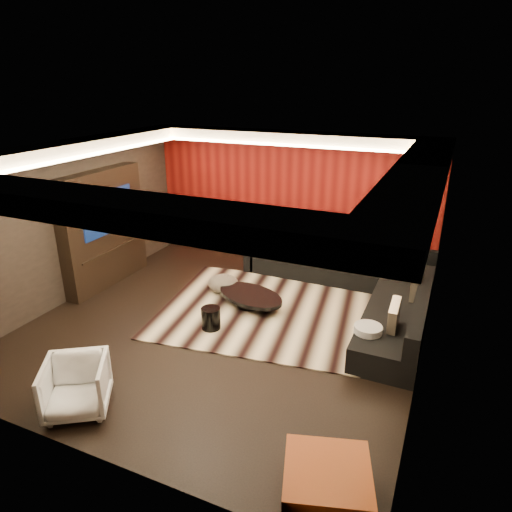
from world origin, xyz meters
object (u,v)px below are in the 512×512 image
at_px(orange_ottoman, 327,484).
at_px(sectional_sofa, 357,285).
at_px(armchair, 76,386).
at_px(drum_stool, 211,318).
at_px(white_side_table, 367,341).
at_px(coffee_table, 250,300).

bearing_deg(orange_ottoman, sectional_sofa, 98.77).
relative_size(armchair, sectional_sofa, 0.20).
xyz_separation_m(drum_stool, white_side_table, (2.41, 0.23, 0.05)).
xyz_separation_m(orange_ottoman, sectional_sofa, (-0.67, 4.36, 0.08)).
relative_size(white_side_table, armchair, 0.68).
height_order(coffee_table, sectional_sofa, sectional_sofa).
bearing_deg(coffee_table, white_side_table, -18.87).
bearing_deg(armchair, white_side_table, 7.71).
height_order(drum_stool, sectional_sofa, sectional_sofa).
bearing_deg(white_side_table, drum_stool, -174.49).
bearing_deg(white_side_table, orange_ottoman, -87.04).
xyz_separation_m(orange_ottoman, armchair, (-3.08, 0.01, 0.15)).
distance_m(coffee_table, orange_ottoman, 4.02).
relative_size(white_side_table, sectional_sofa, 0.14).
xyz_separation_m(white_side_table, armchair, (-2.95, -2.54, 0.08)).
distance_m(coffee_table, white_side_table, 2.30).
bearing_deg(white_side_table, armchair, -139.24).
height_order(white_side_table, sectional_sofa, sectional_sofa).
bearing_deg(orange_ottoman, white_side_table, 92.96).
height_order(drum_stool, orange_ottoman, drum_stool).
xyz_separation_m(white_side_table, orange_ottoman, (0.13, -2.55, -0.07)).
xyz_separation_m(white_side_table, sectional_sofa, (-0.54, 1.81, 0.01)).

